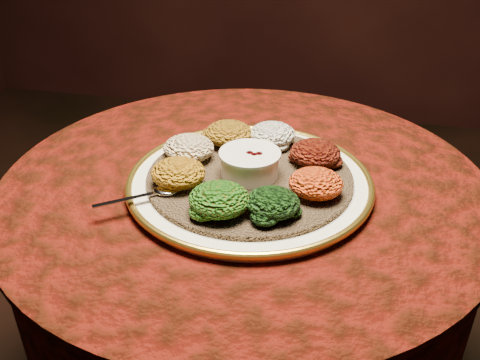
# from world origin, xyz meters

# --- Properties ---
(table) EXTENTS (0.96, 0.96, 0.73)m
(table) POSITION_xyz_m (0.00, 0.00, 0.55)
(table) COLOR black
(table) RESTS_ON ground
(platter) EXTENTS (0.47, 0.47, 0.02)m
(platter) POSITION_xyz_m (0.02, -0.03, 0.75)
(platter) COLOR white
(platter) RESTS_ON table
(injera) EXTENTS (0.47, 0.47, 0.01)m
(injera) POSITION_xyz_m (0.02, -0.03, 0.76)
(injera) COLOR brown
(injera) RESTS_ON platter
(stew_bowl) EXTENTS (0.12, 0.12, 0.05)m
(stew_bowl) POSITION_xyz_m (0.02, -0.03, 0.79)
(stew_bowl) COLOR silver
(stew_bowl) RESTS_ON injera
(spoon) EXTENTS (0.13, 0.10, 0.01)m
(spoon) POSITION_xyz_m (-0.13, -0.13, 0.77)
(spoon) COLOR silver
(spoon) RESTS_ON injera
(portion_ayib) EXTENTS (0.10, 0.09, 0.05)m
(portion_ayib) POSITION_xyz_m (0.04, 0.10, 0.79)
(portion_ayib) COLOR white
(portion_ayib) RESTS_ON injera
(portion_kitfo) EXTENTS (0.10, 0.09, 0.05)m
(portion_kitfo) POSITION_xyz_m (0.13, 0.04, 0.79)
(portion_kitfo) COLOR black
(portion_kitfo) RESTS_ON injera
(portion_tikil) EXTENTS (0.10, 0.09, 0.05)m
(portion_tikil) POSITION_xyz_m (0.14, -0.07, 0.79)
(portion_tikil) COLOR #BC6D0F
(portion_tikil) RESTS_ON injera
(portion_gomen) EXTENTS (0.09, 0.09, 0.04)m
(portion_gomen) POSITION_xyz_m (0.08, -0.15, 0.78)
(portion_gomen) COLOR black
(portion_gomen) RESTS_ON injera
(portion_mixveg) EXTENTS (0.10, 0.10, 0.05)m
(portion_mixveg) POSITION_xyz_m (-0.01, -0.16, 0.79)
(portion_mixveg) COLOR #9C380A
(portion_mixveg) RESTS_ON injera
(portion_kik) EXTENTS (0.10, 0.09, 0.05)m
(portion_kik) POSITION_xyz_m (-0.10, -0.09, 0.79)
(portion_kik) COLOR #A96F0E
(portion_kik) RESTS_ON injera
(portion_timatim) EXTENTS (0.10, 0.10, 0.05)m
(portion_timatim) POSITION_xyz_m (-0.11, 0.00, 0.79)
(portion_timatim) COLOR maroon
(portion_timatim) RESTS_ON injera
(portion_shiro) EXTENTS (0.10, 0.10, 0.05)m
(portion_shiro) POSITION_xyz_m (-0.05, 0.09, 0.79)
(portion_shiro) COLOR #8B5410
(portion_shiro) RESTS_ON injera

